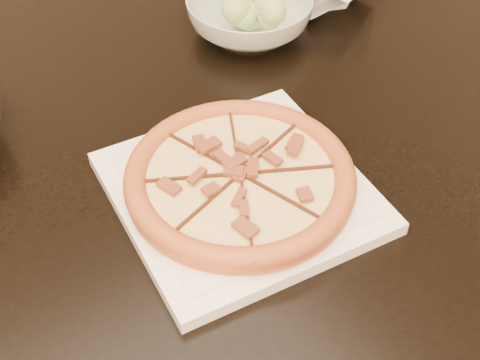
{
  "coord_description": "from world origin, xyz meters",
  "views": [
    {
      "loc": [
        0.01,
        -0.47,
        1.35
      ],
      "look_at": [
        0.32,
        0.0,
        0.78
      ],
      "focal_mm": 50.0,
      "sensor_mm": 36.0,
      "label": 1
    }
  ],
  "objects_px": {
    "dining_table": "(100,205)",
    "salad_bowl": "(250,16)",
    "plate": "(240,191)",
    "pizza": "(240,178)"
  },
  "relations": [
    {
      "from": "salad_bowl",
      "to": "dining_table",
      "type": "bearing_deg",
      "value": -158.71
    },
    {
      "from": "salad_bowl",
      "to": "pizza",
      "type": "bearing_deg",
      "value": -125.42
    },
    {
      "from": "plate",
      "to": "pizza",
      "type": "bearing_deg",
      "value": -174.92
    },
    {
      "from": "plate",
      "to": "salad_bowl",
      "type": "relative_size",
      "value": 1.56
    },
    {
      "from": "dining_table",
      "to": "plate",
      "type": "bearing_deg",
      "value": -53.17
    },
    {
      "from": "pizza",
      "to": "dining_table",
      "type": "bearing_deg",
      "value": 126.82
    },
    {
      "from": "dining_table",
      "to": "plate",
      "type": "height_order",
      "value": "plate"
    },
    {
      "from": "dining_table",
      "to": "pizza",
      "type": "distance_m",
      "value": 0.25
    },
    {
      "from": "dining_table",
      "to": "salad_bowl",
      "type": "relative_size",
      "value": 7.58
    },
    {
      "from": "dining_table",
      "to": "pizza",
      "type": "height_order",
      "value": "pizza"
    }
  ]
}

